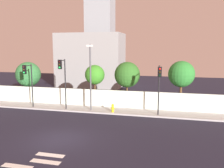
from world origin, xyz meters
TOP-DOWN VIEW (x-y plane):
  - ground_plane at (0.00, 0.00)m, footprint 80.00×80.00m
  - sidewalk at (0.00, 8.20)m, footprint 36.00×2.40m
  - perimeter_wall at (0.00, 9.49)m, footprint 36.00×0.18m
  - crosswalk_marking at (0.37, -4.10)m, footprint 3.20×3.88m
  - traffic_light_left at (6.51, 6.73)m, footprint 0.35×1.76m
  - traffic_light_center at (-2.90, 6.96)m, footprint 0.34×1.38m
  - traffic_light_right at (-6.71, 6.88)m, footprint 0.34×1.48m
  - street_lamp_curbside at (-0.20, 7.55)m, footprint 0.81×1.62m
  - fire_hydrant at (2.08, 7.44)m, footprint 0.44×0.26m
  - roadside_tree_leftmost at (-8.97, 10.44)m, footprint 2.93×2.93m
  - roadside_tree_midleft at (-0.67, 10.44)m, footprint 2.19×2.19m
  - roadside_tree_midright at (2.97, 10.44)m, footprint 2.75×2.75m
  - roadside_tree_rightmost at (8.57, 10.44)m, footprint 2.68×2.68m
  - low_building_distant at (-5.46, 23.49)m, footprint 10.67×6.00m
  - tower_on_skyline at (-7.29, 35.49)m, footprint 5.51×5.00m

SIDE VIEW (x-z plane):
  - ground_plane at x=0.00m, z-range 0.00..0.00m
  - crosswalk_marking at x=0.37m, z-range 0.00..0.01m
  - sidewalk at x=0.00m, z-range 0.00..0.15m
  - fire_hydrant at x=2.08m, z-range 0.18..1.01m
  - perimeter_wall at x=0.00m, z-range 0.15..1.95m
  - roadside_tree_leftmost at x=-8.97m, z-range 0.90..5.64m
  - roadside_tree_midleft at x=-0.67m, z-range 1.16..5.69m
  - traffic_light_right at x=-6.71m, z-range 1.20..5.75m
  - roadside_tree_midright at x=2.97m, z-range 1.08..5.99m
  - traffic_light_left at x=6.51m, z-range 1.24..5.88m
  - roadside_tree_rightmost at x=8.57m, z-range 1.19..6.28m
  - traffic_light_center at x=-2.90m, z-range 1.30..6.42m
  - street_lamp_curbside at x=-0.20m, z-range 0.72..7.31m
  - low_building_distant at x=-5.46m, z-range 0.00..8.73m
  - tower_on_skyline at x=-7.29m, z-range 0.00..32.38m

